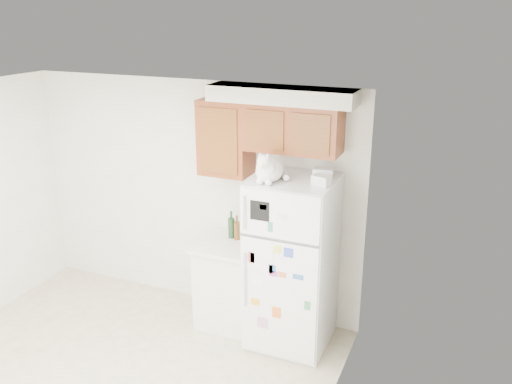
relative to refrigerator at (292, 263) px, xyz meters
The scene contains 8 objects.
room_shell 1.97m from the refrigerator, 130.56° to the right, with size 3.84×4.04×2.52m.
refrigerator is the anchor object (origin of this frame).
base_counter 0.79m from the refrigerator, behind, with size 0.64×0.64×0.92m.
cat 0.99m from the refrigerator, 139.42° to the right, with size 0.30×0.43×0.31m.
storage_box_back 0.94m from the refrigerator, 28.38° to the left, with size 0.18×0.13×0.10m, color white.
storage_box_front 0.94m from the refrigerator, 12.65° to the right, with size 0.15×0.11×0.09m, color white.
bottle_green 0.78m from the refrigerator, 165.42° to the left, with size 0.07×0.07×0.29m, color #19381E, non-canonical shape.
bottle_amber 0.71m from the refrigerator, 165.41° to the left, with size 0.06×0.06×0.26m, color #593814, non-canonical shape.
Camera 1 is at (2.79, -2.87, 3.20)m, focal length 38.00 mm.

